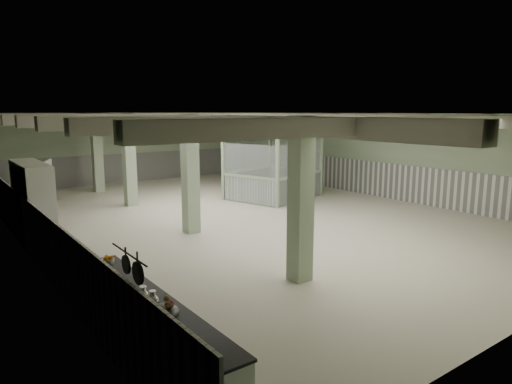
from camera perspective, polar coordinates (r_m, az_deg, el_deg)
floor at (r=16.37m, az=-1.98°, el=-2.94°), size 20.00×20.00×0.00m
ceiling at (r=15.95m, az=-2.06°, el=9.76°), size 14.00×20.00×0.02m
wall_back at (r=24.94m, az=-15.12°, el=5.41°), size 14.00×0.02×3.60m
wall_left at (r=13.47m, az=-27.47°, el=0.88°), size 0.02×20.00×3.60m
wall_right at (r=20.80m, az=14.19°, el=4.58°), size 0.02×20.00×3.60m
wainscot_left at (r=13.66m, az=-27.01°, el=-3.46°), size 0.05×19.90×1.50m
wainscot_right at (r=20.90m, az=14.02°, el=1.71°), size 0.05×19.90×1.50m
wainscot_back at (r=25.02m, az=-14.99°, el=3.01°), size 13.90×0.05×1.50m
girder at (r=14.70m, az=-10.24°, el=8.73°), size 0.45×19.90×0.40m
beam_a at (r=10.62m, az=21.56°, el=7.93°), size 13.90×0.35×0.32m
beam_b at (r=12.15m, az=11.47°, el=8.62°), size 13.90×0.35×0.32m
beam_c at (r=13.96m, az=3.79°, el=8.96°), size 13.90×0.35×0.32m
beam_d at (r=15.95m, az=-2.06°, el=9.12°), size 13.90×0.35×0.32m
beam_e at (r=18.08m, az=-6.58°, el=9.17°), size 13.90×0.35×0.32m
beam_f at (r=20.28m, az=-10.13°, el=9.18°), size 13.90×0.35×0.32m
beam_g at (r=22.55m, az=-12.97°, el=9.16°), size 13.90×0.35×0.32m
column_a at (r=9.85m, az=5.60°, el=-1.02°), size 0.42×0.42×3.60m
column_b at (r=13.93m, az=-8.23°, el=2.19°), size 0.42×0.42×3.60m
column_c at (r=18.47m, az=-15.57°, el=3.85°), size 0.42×0.42×3.60m
column_d at (r=22.24m, az=-19.26°, el=4.66°), size 0.42×0.42×3.60m
hook_rail at (r=6.23m, az=-15.65°, el=-7.49°), size 0.02×1.20×0.02m
pendant_front at (r=12.53m, az=12.97°, el=6.91°), size 0.44×0.44×0.22m
pendant_mid at (r=16.66m, az=-1.59°, el=7.89°), size 0.44×0.44×0.22m
pendant_back at (r=20.96m, az=-9.47°, el=8.21°), size 0.44×0.44×0.22m
prep_counter at (r=7.40m, az=-13.90°, el=-16.13°), size 0.82×4.70×0.91m
pitcher_near at (r=7.00m, az=-13.93°, el=-12.47°), size 0.22×0.24×0.28m
pitcher_far at (r=6.87m, az=-12.79°, el=-12.98°), size 0.20×0.22×0.26m
veg_colander at (r=6.64m, az=-11.52°, el=-14.04°), size 0.54×0.54×0.20m
orange_bowl at (r=8.96m, az=-18.04°, el=-8.29°), size 0.30×0.30×0.09m
skillet_near at (r=6.17m, az=-14.54°, el=-9.79°), size 0.04×0.31×0.31m
skillet_far at (r=6.54m, az=-15.93°, el=-8.69°), size 0.03×0.26×0.26m
walkin_cooler at (r=14.05m, az=-26.04°, el=-1.10°), size 1.03×2.65×2.43m
guard_booth at (r=19.45m, az=2.18°, el=4.85°), size 4.25×3.87×2.88m
filing_cabinet at (r=21.26m, az=6.09°, el=2.07°), size 0.52×0.71×1.49m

